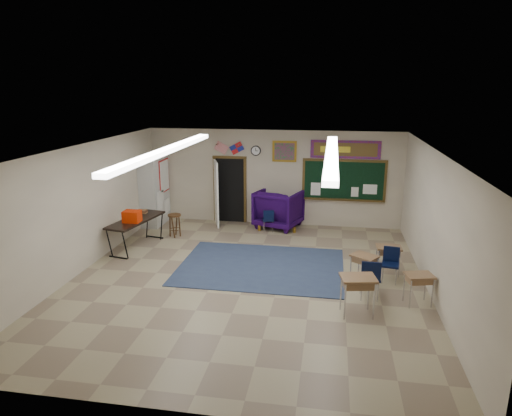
% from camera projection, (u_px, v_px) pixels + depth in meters
% --- Properties ---
extents(floor, '(9.00, 9.00, 0.00)m').
position_uv_depth(floor, '(247.00, 279.00, 10.52)').
color(floor, '#998C69').
rests_on(floor, ground).
extents(back_wall, '(8.00, 0.04, 3.00)m').
position_uv_depth(back_wall, '(273.00, 178.00, 14.41)').
color(back_wall, beige).
rests_on(back_wall, floor).
extents(front_wall, '(8.00, 0.04, 3.00)m').
position_uv_depth(front_wall, '(182.00, 314.00, 5.84)').
color(front_wall, beige).
rests_on(front_wall, floor).
extents(left_wall, '(0.04, 9.00, 3.00)m').
position_uv_depth(left_wall, '(81.00, 209.00, 10.77)').
color(left_wall, beige).
rests_on(left_wall, floor).
extents(right_wall, '(0.04, 9.00, 3.00)m').
position_uv_depth(right_wall, '(436.00, 226.00, 9.49)').
color(right_wall, beige).
rests_on(right_wall, floor).
extents(ceiling, '(8.00, 9.00, 0.04)m').
position_uv_depth(ceiling, '(247.00, 150.00, 9.74)').
color(ceiling, '#BBBBB7').
rests_on(ceiling, back_wall).
extents(area_rug, '(4.00, 3.00, 0.02)m').
position_uv_depth(area_rug, '(261.00, 266.00, 11.25)').
color(area_rug, '#2E3C57').
rests_on(area_rug, floor).
extents(fluorescent_strips, '(3.86, 6.00, 0.10)m').
position_uv_depth(fluorescent_strips, '(247.00, 152.00, 9.75)').
color(fluorescent_strips, white).
rests_on(fluorescent_strips, ceiling).
extents(doorway, '(1.10, 0.89, 2.16)m').
position_uv_depth(doorway, '(226.00, 191.00, 14.63)').
color(doorway, black).
rests_on(doorway, back_wall).
extents(chalkboard, '(2.55, 0.14, 1.30)m').
position_uv_depth(chalkboard, '(344.00, 181.00, 14.03)').
color(chalkboard, '#4E3816').
rests_on(chalkboard, back_wall).
extents(bulletin_board, '(2.10, 0.05, 0.55)m').
position_uv_depth(bulletin_board, '(345.00, 149.00, 13.78)').
color(bulletin_board, '#B51A0F').
rests_on(bulletin_board, back_wall).
extents(framed_art_print, '(0.75, 0.05, 0.65)m').
position_uv_depth(framed_art_print, '(284.00, 151.00, 14.10)').
color(framed_art_print, olive).
rests_on(framed_art_print, back_wall).
extents(wall_clock, '(0.32, 0.05, 0.32)m').
position_uv_depth(wall_clock, '(256.00, 151.00, 14.25)').
color(wall_clock, black).
rests_on(wall_clock, back_wall).
extents(wall_flags, '(1.16, 0.06, 0.70)m').
position_uv_depth(wall_flags, '(229.00, 146.00, 14.32)').
color(wall_flags, red).
rests_on(wall_flags, back_wall).
extents(storage_cabinet, '(0.59, 1.25, 2.20)m').
position_uv_depth(storage_cabinet, '(155.00, 190.00, 14.49)').
color(storage_cabinet, '#BBBCB7').
rests_on(storage_cabinet, floor).
extents(wingback_armchair, '(1.62, 1.64, 1.19)m').
position_uv_depth(wingback_armchair, '(279.00, 208.00, 14.28)').
color(wingback_armchair, '#1C0538').
rests_on(wingback_armchair, floor).
extents(student_chair_reading, '(0.43, 0.43, 0.71)m').
position_uv_depth(student_chair_reading, '(268.00, 220.00, 13.88)').
color(student_chair_reading, black).
rests_on(student_chair_reading, floor).
extents(student_chair_desk_a, '(0.44, 0.44, 0.88)m').
position_uv_depth(student_chair_desk_a, '(370.00, 278.00, 9.50)').
color(student_chair_desk_a, black).
rests_on(student_chair_desk_a, floor).
extents(student_chair_desk_b, '(0.46, 0.46, 0.79)m').
position_uv_depth(student_chair_desk_b, '(390.00, 266.00, 10.28)').
color(student_chair_desk_b, black).
rests_on(student_chair_desk_b, floor).
extents(student_desk_front_left, '(0.69, 0.66, 0.67)m').
position_uv_depth(student_desk_front_left, '(364.00, 268.00, 10.23)').
color(student_desk_front_left, olive).
rests_on(student_desk_front_left, floor).
extents(student_desk_front_right, '(0.59, 0.45, 0.68)m').
position_uv_depth(student_desk_front_right, '(388.00, 259.00, 10.73)').
color(student_desk_front_right, olive).
rests_on(student_desk_front_right, floor).
extents(student_desk_back_left, '(0.74, 0.61, 0.79)m').
position_uv_depth(student_desk_back_left, '(357.00, 294.00, 8.79)').
color(student_desk_back_left, olive).
rests_on(student_desk_back_left, floor).
extents(student_desk_back_right, '(0.63, 0.53, 0.65)m').
position_uv_depth(student_desk_back_right, '(418.00, 288.00, 9.23)').
color(student_desk_back_right, olive).
rests_on(student_desk_back_right, floor).
extents(folding_table, '(1.01, 2.06, 1.12)m').
position_uv_depth(folding_table, '(137.00, 232.00, 12.47)').
color(folding_table, black).
rests_on(folding_table, floor).
extents(wooden_stool, '(0.38, 0.38, 0.68)m').
position_uv_depth(wooden_stool, '(175.00, 225.00, 13.41)').
color(wooden_stool, '#492E16').
rests_on(wooden_stool, floor).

